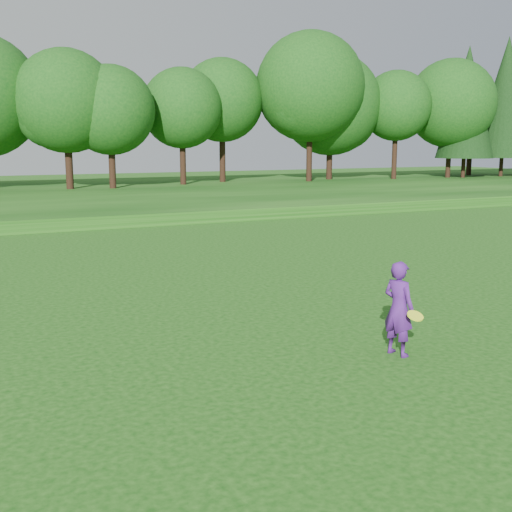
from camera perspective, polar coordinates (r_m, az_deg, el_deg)
name	(u,v)px	position (r m, az deg, el deg)	size (l,w,h in m)	color
ground	(231,370)	(11.34, -2.21, -10.06)	(140.00, 140.00, 0.00)	#10410C
berm	(22,198)	(44.13, -20.10, 4.84)	(130.00, 30.00, 0.60)	#10410C
walking_path	(55,229)	(30.32, -17.41, 2.31)	(130.00, 1.60, 0.04)	gray
treeline	(8,79)	(48.14, -21.18, 14.48)	(104.00, 7.00, 15.00)	#0E4010
woman	(399,309)	(12.12, 12.58, -4.58)	(0.57, 0.97, 1.77)	#4E1A77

